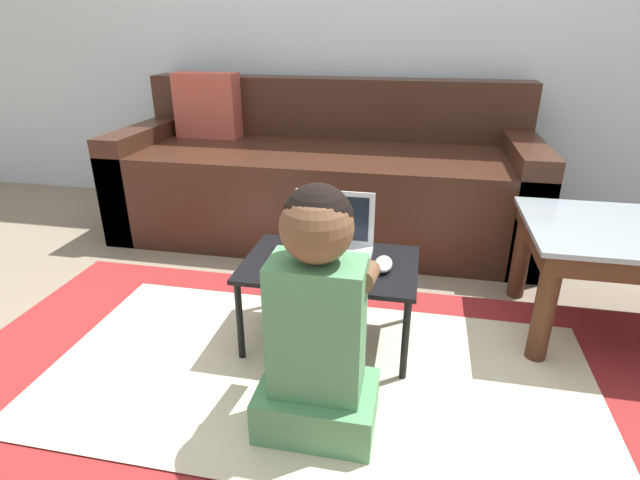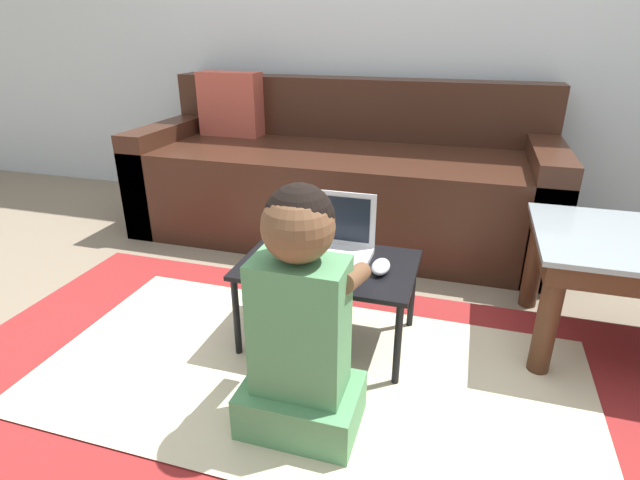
{
  "view_description": "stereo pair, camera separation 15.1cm",
  "coord_description": "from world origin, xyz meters",
  "px_view_note": "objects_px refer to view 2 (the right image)",
  "views": [
    {
      "loc": [
        0.37,
        -1.57,
        1.08
      ],
      "look_at": [
        0.05,
        0.02,
        0.38
      ],
      "focal_mm": 28.0,
      "sensor_mm": 36.0,
      "label": 1
    },
    {
      "loc": [
        0.52,
        -1.53,
        1.08
      ],
      "look_at": [
        0.05,
        0.02,
        0.38
      ],
      "focal_mm": 28.0,
      "sensor_mm": 36.0,
      "label": 2
    }
  ],
  "objects_px": {
    "couch": "(340,180)",
    "laptop": "(330,248)",
    "laptop_desk": "(328,271)",
    "computer_mouse": "(381,267)",
    "person_seated": "(300,320)"
  },
  "relations": [
    {
      "from": "couch",
      "to": "laptop",
      "type": "height_order",
      "value": "couch"
    },
    {
      "from": "laptop_desk",
      "to": "computer_mouse",
      "type": "xyz_separation_m",
      "value": [
        0.19,
        -0.01,
        0.05
      ]
    },
    {
      "from": "computer_mouse",
      "to": "person_seated",
      "type": "height_order",
      "value": "person_seated"
    },
    {
      "from": "laptop_desk",
      "to": "computer_mouse",
      "type": "bearing_deg",
      "value": -4.59
    },
    {
      "from": "laptop",
      "to": "person_seated",
      "type": "height_order",
      "value": "person_seated"
    },
    {
      "from": "laptop",
      "to": "computer_mouse",
      "type": "xyz_separation_m",
      "value": [
        0.19,
        -0.06,
        -0.02
      ]
    },
    {
      "from": "person_seated",
      "to": "computer_mouse",
      "type": "bearing_deg",
      "value": 71.26
    },
    {
      "from": "couch",
      "to": "person_seated",
      "type": "xyz_separation_m",
      "value": [
        0.28,
        -1.51,
        0.06
      ]
    },
    {
      "from": "computer_mouse",
      "to": "person_seated",
      "type": "relative_size",
      "value": 0.15
    },
    {
      "from": "laptop_desk",
      "to": "computer_mouse",
      "type": "height_order",
      "value": "computer_mouse"
    },
    {
      "from": "person_seated",
      "to": "laptop_desk",
      "type": "bearing_deg",
      "value": 95.95
    },
    {
      "from": "laptop",
      "to": "couch",
      "type": "bearing_deg",
      "value": 102.76
    },
    {
      "from": "laptop_desk",
      "to": "person_seated",
      "type": "distance_m",
      "value": 0.44
    },
    {
      "from": "laptop",
      "to": "computer_mouse",
      "type": "relative_size",
      "value": 2.56
    },
    {
      "from": "couch",
      "to": "computer_mouse",
      "type": "height_order",
      "value": "couch"
    }
  ]
}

